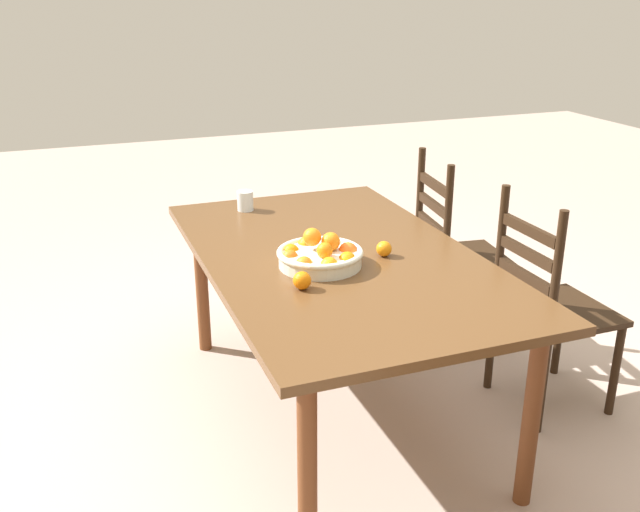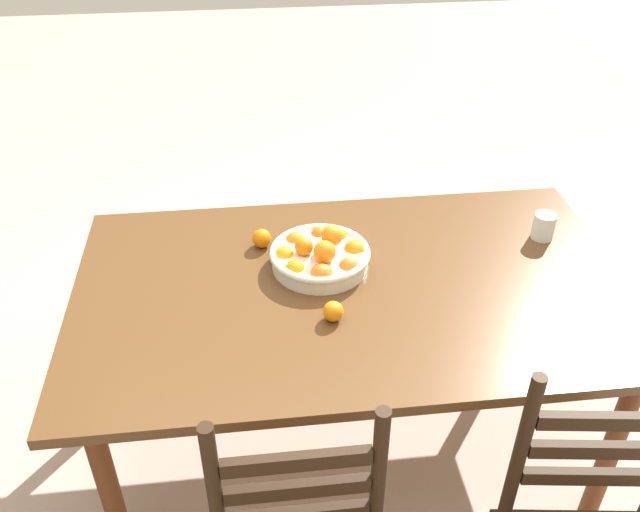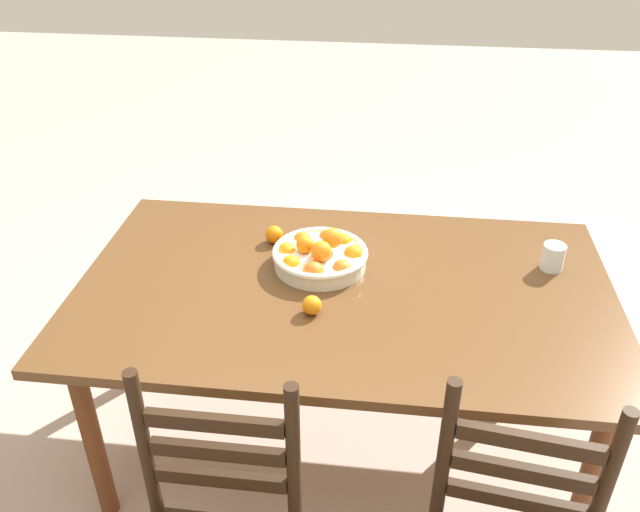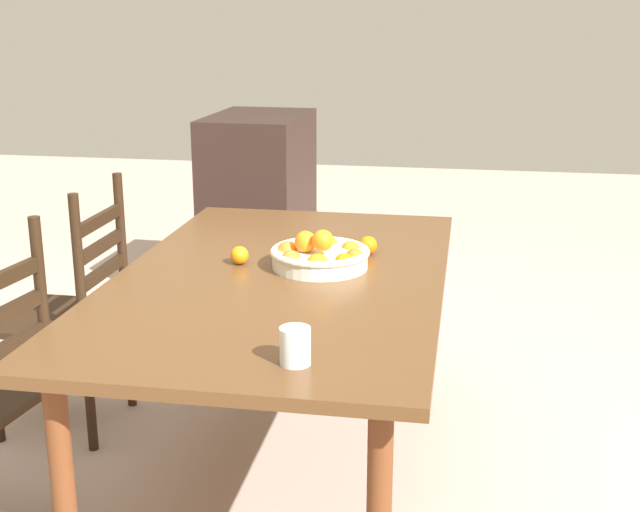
{
  "view_description": "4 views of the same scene",
  "coord_description": "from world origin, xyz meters",
  "px_view_note": "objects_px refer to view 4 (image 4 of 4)",
  "views": [
    {
      "loc": [
        2.48,
        -1.01,
        1.75
      ],
      "look_at": [
        0.09,
        -0.11,
        0.77
      ],
      "focal_mm": 40.41,
      "sensor_mm": 36.0,
      "label": 1
    },
    {
      "loc": [
        0.3,
        1.66,
        2.04
      ],
      "look_at": [
        0.09,
        -0.11,
        0.77
      ],
      "focal_mm": 37.6,
      "sensor_mm": 36.0,
      "label": 2
    },
    {
      "loc": [
        -0.13,
        1.79,
        1.98
      ],
      "look_at": [
        0.09,
        -0.11,
        0.77
      ],
      "focal_mm": 37.0,
      "sensor_mm": 36.0,
      "label": 3
    },
    {
      "loc": [
        -2.56,
        -0.58,
        1.56
      ],
      "look_at": [
        0.09,
        -0.11,
        0.77
      ],
      "focal_mm": 47.82,
      "sensor_mm": 36.0,
      "label": 4
    }
  ],
  "objects_px": {
    "cabinet": "(259,210)",
    "fruit_bowl": "(319,255)",
    "orange_loose_0": "(368,245)",
    "chair_by_cabinet": "(72,314)",
    "drinking_glass": "(295,346)",
    "dining_table": "(281,294)",
    "orange_loose_1": "(240,255)"
  },
  "relations": [
    {
      "from": "fruit_bowl",
      "to": "drinking_glass",
      "type": "bearing_deg",
      "value": -174.14
    },
    {
      "from": "dining_table",
      "to": "cabinet",
      "type": "xyz_separation_m",
      "value": [
        1.78,
        0.52,
        -0.15
      ]
    },
    {
      "from": "cabinet",
      "to": "fruit_bowl",
      "type": "bearing_deg",
      "value": -158.01
    },
    {
      "from": "fruit_bowl",
      "to": "orange_loose_1",
      "type": "bearing_deg",
      "value": 91.34
    },
    {
      "from": "chair_by_cabinet",
      "to": "orange_loose_0",
      "type": "relative_size",
      "value": 14.76
    },
    {
      "from": "chair_by_cabinet",
      "to": "orange_loose_1",
      "type": "relative_size",
      "value": 15.57
    },
    {
      "from": "cabinet",
      "to": "orange_loose_0",
      "type": "height_order",
      "value": "cabinet"
    },
    {
      "from": "dining_table",
      "to": "chair_by_cabinet",
      "type": "xyz_separation_m",
      "value": [
        0.24,
        0.86,
        -0.21
      ]
    },
    {
      "from": "cabinet",
      "to": "orange_loose_0",
      "type": "xyz_separation_m",
      "value": [
        -1.5,
        -0.77,
        0.25
      ]
    },
    {
      "from": "dining_table",
      "to": "orange_loose_1",
      "type": "height_order",
      "value": "orange_loose_1"
    },
    {
      "from": "drinking_glass",
      "to": "orange_loose_0",
      "type": "bearing_deg",
      "value": -3.42
    },
    {
      "from": "dining_table",
      "to": "orange_loose_0",
      "type": "bearing_deg",
      "value": -41.78
    },
    {
      "from": "dining_table",
      "to": "drinking_glass",
      "type": "relative_size",
      "value": 19.01
    },
    {
      "from": "dining_table",
      "to": "drinking_glass",
      "type": "xyz_separation_m",
      "value": [
        -0.7,
        -0.19,
        0.12
      ]
    },
    {
      "from": "cabinet",
      "to": "orange_loose_0",
      "type": "bearing_deg",
      "value": -151.34
    },
    {
      "from": "cabinet",
      "to": "orange_loose_1",
      "type": "height_order",
      "value": "cabinet"
    },
    {
      "from": "fruit_bowl",
      "to": "orange_loose_0",
      "type": "height_order",
      "value": "fruit_bowl"
    },
    {
      "from": "cabinet",
      "to": "fruit_bowl",
      "type": "distance_m",
      "value": 1.82
    },
    {
      "from": "dining_table",
      "to": "fruit_bowl",
      "type": "height_order",
      "value": "fruit_bowl"
    },
    {
      "from": "dining_table",
      "to": "chair_by_cabinet",
      "type": "bearing_deg",
      "value": 74.27
    },
    {
      "from": "chair_by_cabinet",
      "to": "cabinet",
      "type": "relative_size",
      "value": 0.94
    },
    {
      "from": "fruit_bowl",
      "to": "orange_loose_0",
      "type": "distance_m",
      "value": 0.23
    },
    {
      "from": "orange_loose_0",
      "to": "orange_loose_1",
      "type": "relative_size",
      "value": 1.06
    },
    {
      "from": "dining_table",
      "to": "orange_loose_0",
      "type": "xyz_separation_m",
      "value": [
        0.28,
        -0.25,
        0.1
      ]
    },
    {
      "from": "fruit_bowl",
      "to": "orange_loose_1",
      "type": "relative_size",
      "value": 5.37
    },
    {
      "from": "fruit_bowl",
      "to": "drinking_glass",
      "type": "height_order",
      "value": "fruit_bowl"
    },
    {
      "from": "cabinet",
      "to": "fruit_bowl",
      "type": "relative_size",
      "value": 3.09
    },
    {
      "from": "cabinet",
      "to": "drinking_glass",
      "type": "bearing_deg",
      "value": -162.45
    },
    {
      "from": "chair_by_cabinet",
      "to": "cabinet",
      "type": "bearing_deg",
      "value": 167.3
    },
    {
      "from": "chair_by_cabinet",
      "to": "fruit_bowl",
      "type": "distance_m",
      "value": 1.04
    },
    {
      "from": "dining_table",
      "to": "drinking_glass",
      "type": "bearing_deg",
      "value": -164.73
    },
    {
      "from": "dining_table",
      "to": "orange_loose_0",
      "type": "distance_m",
      "value": 0.39
    }
  ]
}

